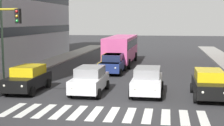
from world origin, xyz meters
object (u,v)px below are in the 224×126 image
(bus_behind_traffic, at_px, (121,47))
(street_lamp_right, at_px, (9,22))
(car_row2_0, at_px, (112,63))
(car_1, at_px, (147,81))
(car_row2_1, at_px, (113,63))
(car_0, at_px, (209,84))
(car_3, at_px, (28,78))
(car_2, at_px, (90,80))

(bus_behind_traffic, relative_size, street_lamp_right, 1.45)
(car_row2_0, height_order, street_lamp_right, street_lamp_right)
(car_1, relative_size, street_lamp_right, 0.61)
(car_row2_1, relative_size, bus_behind_traffic, 0.42)
(car_0, bearing_deg, bus_behind_traffic, -63.75)
(car_1, relative_size, car_3, 1.00)
(car_1, distance_m, street_lamp_right, 11.24)
(car_0, relative_size, car_2, 1.00)
(car_3, relative_size, bus_behind_traffic, 0.42)
(car_row2_1, bearing_deg, bus_behind_traffic, -88.89)
(car_3, relative_size, car_row2_0, 1.00)
(street_lamp_right, bearing_deg, car_row2_0, -136.76)
(car_1, distance_m, car_3, 7.93)
(car_row2_0, bearing_deg, car_0, 130.28)
(car_1, xyz_separation_m, car_row2_1, (3.60, -8.25, 0.00))
(car_row2_1, bearing_deg, car_1, 113.54)
(car_2, xyz_separation_m, car_3, (4.20, 0.13, 0.00))
(car_row2_0, bearing_deg, car_3, 64.30)
(car_row2_1, bearing_deg, car_row2_0, -62.02)
(car_2, distance_m, car_row2_0, 8.69)
(car_row2_0, height_order, bus_behind_traffic, bus_behind_traffic)
(car_2, distance_m, car_3, 4.20)
(car_1, xyz_separation_m, street_lamp_right, (10.39, -2.10, 3.74))
(car_2, xyz_separation_m, car_row2_0, (-0.04, -8.69, 0.00))
(car_row2_0, bearing_deg, street_lamp_right, 43.24)
(car_1, bearing_deg, car_2, 4.21)
(car_1, bearing_deg, street_lamp_right, -11.44)
(car_3, bearing_deg, bus_behind_traffic, -105.42)
(car_1, bearing_deg, car_0, 173.98)
(car_2, height_order, car_row2_1, same)
(car_0, xyz_separation_m, street_lamp_right, (14.18, -2.50, 3.74))
(car_0, height_order, car_row2_0, same)
(car_2, height_order, car_3, same)
(car_3, xyz_separation_m, street_lamp_right, (2.47, -2.50, 3.74))
(car_3, bearing_deg, car_2, -178.28)
(car_2, bearing_deg, car_row2_0, -90.27)
(car_1, xyz_separation_m, bus_behind_traffic, (3.72, -14.83, 0.97))
(car_row2_0, height_order, car_row2_1, same)
(bus_behind_traffic, bearing_deg, car_3, 74.58)
(car_3, bearing_deg, car_row2_1, -116.57)
(car_2, relative_size, bus_behind_traffic, 0.42)
(car_0, xyz_separation_m, car_1, (3.79, -0.40, 0.00))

